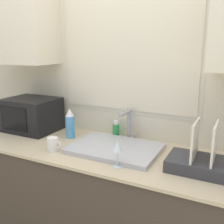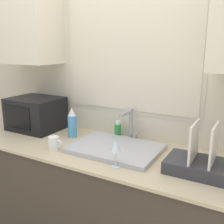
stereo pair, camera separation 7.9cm
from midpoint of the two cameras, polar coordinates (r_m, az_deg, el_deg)
name	(u,v)px [view 2 (the right image)]	position (r m, az deg, el deg)	size (l,w,h in m)	color
countertop	(108,208)	(2.03, 0.28, -20.16)	(2.06, 0.67, 0.91)	#42382D
wall_back	(128,73)	(1.97, 4.76, 8.42)	(6.00, 0.38, 2.60)	beige
sink_basin	(115,148)	(1.80, 2.02, -7.91)	(0.59, 0.43, 0.03)	#B2B2B7
faucet	(130,122)	(1.94, 5.09, -2.20)	(0.08, 0.19, 0.24)	#99999E
microwave	(36,114)	(2.30, -15.32, -0.33)	(0.42, 0.34, 0.27)	black
dish_rack	(202,164)	(1.57, 20.37, -10.52)	(0.39, 0.24, 0.29)	#333338
spray_bottle	(72,123)	(2.04, -7.57, -2.43)	(0.07, 0.07, 0.23)	#4C99D8
soap_bottle	(118,130)	(2.03, 2.38, -4.01)	(0.05, 0.05, 0.13)	#268C3F
mug_near_sink	(54,143)	(1.83, -11.31, -6.67)	(0.11, 0.07, 0.09)	white
wine_glass	(116,147)	(1.52, 2.30, -7.67)	(0.06, 0.06, 0.16)	silver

